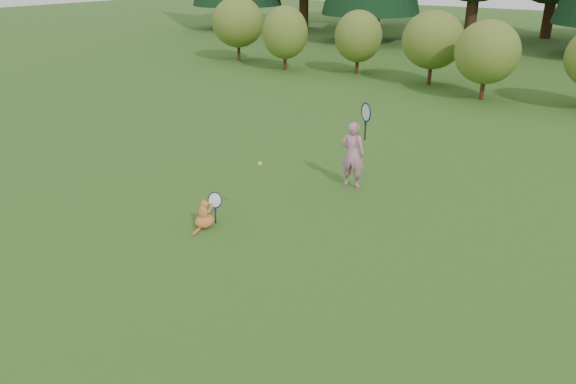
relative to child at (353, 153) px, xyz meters
The scene contains 5 objects.
ground 3.24m from the child, 91.23° to the right, with size 100.00×100.00×0.00m, color #2B4B15.
shrub_row 9.86m from the child, 90.39° to the left, with size 28.00×3.00×2.80m, color #506820, non-canonical shape.
child is the anchor object (origin of this frame).
cat 3.28m from the child, 109.78° to the right, with size 0.37×0.73×0.67m.
tennis_ball 2.63m from the child, 96.02° to the right, with size 0.08×0.08×0.08m.
Camera 1 is at (5.15, -6.05, 4.20)m, focal length 35.00 mm.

